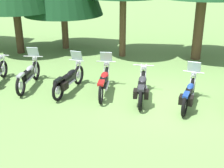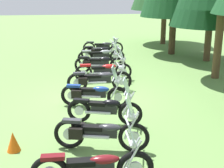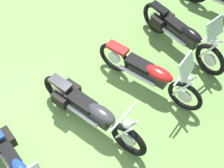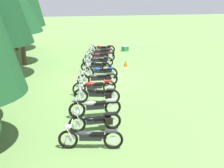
# 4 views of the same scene
# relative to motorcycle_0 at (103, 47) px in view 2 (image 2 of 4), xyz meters

# --- Properties ---
(ground_plane) EXTENTS (80.00, 80.00, 0.00)m
(ground_plane) POSITION_rel_motorcycle_0_xyz_m (7.85, -1.18, -0.45)
(ground_plane) COLOR #6B934C
(motorcycle_0) EXTENTS (0.73, 2.36, 1.02)m
(motorcycle_0) POSITION_rel_motorcycle_0_xyz_m (0.00, 0.00, 0.00)
(motorcycle_0) COLOR black
(motorcycle_0) RESTS_ON ground_plane
(motorcycle_1) EXTENTS (0.78, 2.18, 1.01)m
(motorcycle_1) POSITION_rel_motorcycle_0_xyz_m (1.38, -0.37, -0.01)
(motorcycle_1) COLOR black
(motorcycle_1) RESTS_ON ground_plane
(motorcycle_2) EXTENTS (0.78, 2.39, 1.39)m
(motorcycle_2) POSITION_rel_motorcycle_0_xyz_m (2.78, -0.43, 0.03)
(motorcycle_2) COLOR black
(motorcycle_2) RESTS_ON ground_plane
(motorcycle_3) EXTENTS (0.83, 2.32, 1.39)m
(motorcycle_3) POSITION_rel_motorcycle_0_xyz_m (4.40, -0.75, 0.03)
(motorcycle_3) COLOR black
(motorcycle_3) RESTS_ON ground_plane
(motorcycle_4) EXTENTS (0.73, 2.39, 1.37)m
(motorcycle_4) POSITION_rel_motorcycle_0_xyz_m (5.70, -0.70, 0.03)
(motorcycle_4) COLOR black
(motorcycle_4) RESTS_ON ground_plane
(motorcycle_5) EXTENTS (0.75, 2.41, 1.03)m
(motorcycle_5) POSITION_rel_motorcycle_0_xyz_m (7.06, -1.10, 0.02)
(motorcycle_5) COLOR black
(motorcycle_5) RESTS_ON ground_plane
(motorcycle_6) EXTENTS (0.91, 2.17, 1.37)m
(motorcycle_6) POSITION_rel_motorcycle_0_xyz_m (8.60, -1.44, 0.00)
(motorcycle_6) COLOR black
(motorcycle_6) RESTS_ON ground_plane
(motorcycle_7) EXTENTS (0.87, 2.08, 1.35)m
(motorcycle_7) POSITION_rel_motorcycle_0_xyz_m (9.99, -1.25, 0.01)
(motorcycle_7) COLOR black
(motorcycle_7) RESTS_ON ground_plane
(motorcycle_8) EXTENTS (0.95, 2.20, 1.38)m
(motorcycle_8) POSITION_rel_motorcycle_0_xyz_m (11.46, -1.59, 0.01)
(motorcycle_8) COLOR black
(motorcycle_8) RESTS_ON ground_plane
(motorcycle_9) EXTENTS (0.62, 2.34, 1.37)m
(motorcycle_9) POSITION_rel_motorcycle_0_xyz_m (12.91, -1.86, 0.00)
(motorcycle_9) COLOR black
(motorcycle_9) RESTS_ON ground_plane
(traffic_cone) EXTENTS (0.32, 0.32, 0.48)m
(traffic_cone) POSITION_rel_motorcycle_0_xyz_m (11.19, -3.59, -0.21)
(traffic_cone) COLOR #EA590F
(traffic_cone) RESTS_ON ground_plane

